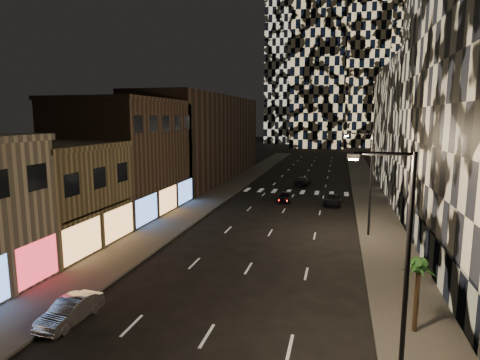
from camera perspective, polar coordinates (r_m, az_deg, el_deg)
The scene contains 17 objects.
sidewalk_left at distance 59.10m, azimuth -1.80°, elevation -1.19°, with size 4.00×120.00×0.15m, color #47443F.
sidewalk_right at distance 57.07m, azimuth 17.92°, elevation -1.98°, with size 4.00×120.00×0.15m, color #47443F.
curb_left at distance 58.57m, azimuth 0.17°, elevation -1.28°, with size 0.20×120.00×0.15m, color #4C4C47.
curb_right at distance 56.96m, azimuth 15.81°, elevation -1.91°, with size 0.20×120.00×0.15m, color #4C4C47.
retail_tan at distance 35.95m, azimuth -25.86°, elevation -2.28°, with size 10.00×10.00×8.00m, color olive.
retail_brown at distance 45.84m, azimuth -16.03°, elevation 3.02°, with size 10.00×15.00×12.00m, color #483628.
retail_filler_left at distance 69.92m, azimuth -5.14°, elevation 6.06°, with size 10.00×40.00×14.00m, color #483628.
midrise_base at distance 32.40m, azimuth 25.09°, elevation -7.93°, with size 0.60×25.00×3.00m, color #383838.
midrise_filler_right at distance 64.56m, azimuth 26.83°, elevation 6.69°, with size 16.00×40.00×18.00m, color #232326.
tower_center_low at distance 150.83m, azimuth 11.50°, elevation 22.95°, with size 18.00×18.00×95.00m, color black.
streetlight_near at distance 16.94m, azimuth 22.01°, elevation -9.13°, with size 2.55×0.25×9.00m.
streetlight_far at distance 36.42m, azimuth 17.76°, elevation 0.48°, with size 2.55×0.25×9.00m.
car_silver_parked at distance 23.23m, azimuth -23.00°, elevation -16.74°, with size 1.33×3.83×1.26m, color #9B9BA0.
car_dark_midlane at distance 50.12m, azimuth 6.43°, elevation -2.39°, with size 1.54×3.83×1.31m, color black.
car_dark_oncoming at distance 62.84m, azimuth 8.92°, elevation -0.14°, with size 1.88×4.61×1.34m, color black.
car_dark_rightlane at distance 49.32m, azimuth 13.11°, elevation -2.80°, with size 2.05×4.45×1.24m, color black.
palm_tree at distance 21.27m, azimuth 24.03°, elevation -11.81°, with size 1.84×1.87×3.66m.
Camera 1 is at (5.88, -5.98, 10.40)m, focal length 30.00 mm.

